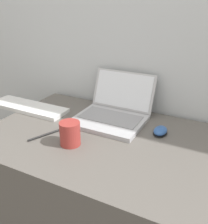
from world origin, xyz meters
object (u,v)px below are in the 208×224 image
object	(u,v)px
laptop	(113,111)
computer_mouse	(160,131)
drink_cup	(70,133)
pen	(45,135)
external_keyboard	(29,107)

from	to	relation	value
laptop	computer_mouse	world-z (taller)	laptop
laptop	computer_mouse	bearing A→B (deg)	-10.25
laptop	drink_cup	distance (m)	0.30
computer_mouse	pen	world-z (taller)	computer_mouse
laptop	pen	xyz separation A→B (m)	(-0.19, -0.29, -0.04)
drink_cup	computer_mouse	xyz separation A→B (m)	(0.30, 0.25, -0.04)
drink_cup	external_keyboard	xyz separation A→B (m)	(-0.40, 0.20, -0.04)
laptop	external_keyboard	world-z (taller)	laptop
computer_mouse	pen	size ratio (longest dim) A/B	0.60
laptop	external_keyboard	distance (m)	0.46
drink_cup	pen	size ratio (longest dim) A/B	0.66
external_keyboard	pen	size ratio (longest dim) A/B	2.95
drink_cup	pen	xyz separation A→B (m)	(-0.14, 0.01, -0.05)
drink_cup	external_keyboard	distance (m)	0.45
computer_mouse	pen	xyz separation A→B (m)	(-0.44, -0.25, -0.01)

